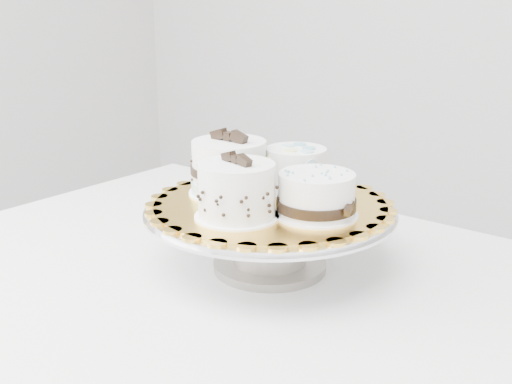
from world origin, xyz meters
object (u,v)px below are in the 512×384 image
Objects in this scene: cake_stand at (270,226)px; cake_banded at (229,170)px; cake_ribbon at (317,196)px; cake_board at (270,204)px; cake_swirl at (237,192)px; cake_dots at (296,169)px; table at (265,337)px.

cake_banded is (-0.07, 0.00, 0.07)m from cake_stand.
cake_ribbon is at bearing -6.10° from cake_stand.
cake_swirl is (0.00, -0.08, 0.04)m from cake_board.
cake_ribbon is at bearing -6.10° from cake_board.
cake_ribbon is (0.08, -0.08, -0.01)m from cake_dots.
cake_ribbon is (0.08, -0.01, 0.06)m from cake_stand.
cake_stand is at bearing -85.96° from cake_dots.
cake_banded is (-0.08, 0.08, 0.00)m from cake_swirl.
cake_dots is (-0.00, 0.15, -0.00)m from cake_swirl.
cake_banded is (-0.10, 0.05, 0.22)m from table.
cake_swirl reaches higher than cake_ribbon.
cake_ribbon is (0.16, -0.01, -0.01)m from cake_banded.
cake_banded is 0.95× the size of cake_ribbon.
cake_stand is 0.10m from cake_ribbon.
cake_ribbon is at bearing -39.53° from cake_dots.
cake_swirl is 0.11m from cake_banded.
table is at bearing -22.61° from cake_banded.
cake_banded is at bearing 159.53° from cake_ribbon.
cake_stand is at bearing 156.84° from cake_ribbon.
cake_dots is at bearing 44.66° from cake_banded.
cake_stand is 1.09× the size of cake_board.
cake_board is at bearing -85.96° from cake_dots.
cake_swirl is 0.97× the size of cake_ribbon.
cake_swirl is at bearing -43.82° from cake_banded.
cake_dots is (-0.00, 0.07, 0.07)m from cake_stand.
cake_board reaches higher than cake_stand.
table is at bearing 66.39° from cake_swirl.
cake_dots is (-0.00, 0.07, 0.04)m from cake_board.
table is 9.74× the size of cake_banded.
cake_board is 0.08m from cake_banded.
table is at bearing -73.67° from cake_dots.
table is 0.22m from cake_ribbon.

